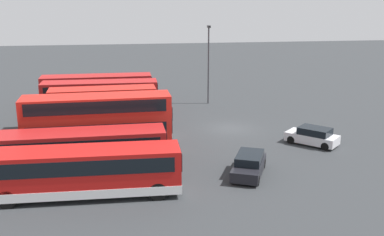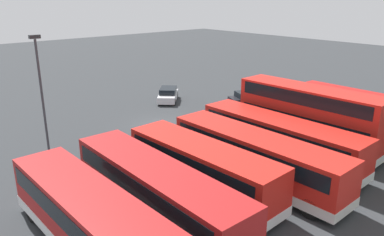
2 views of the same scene
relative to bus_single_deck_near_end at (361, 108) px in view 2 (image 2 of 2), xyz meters
The scene contains 12 objects.
ground_plane 17.43m from the bus_single_deck_near_end, 42.52° to the right, with size 140.00×140.00×0.00m, color #2D3033.
bus_single_deck_near_end is the anchor object (origin of this frame).
bus_single_deck_second 3.83m from the bus_single_deck_near_end, ahead, with size 2.86×11.36×2.95m.
bus_double_decker_third 7.51m from the bus_single_deck_near_end, ahead, with size 2.95×10.98×4.55m.
bus_single_deck_fourth 11.09m from the bus_single_deck_near_end, ahead, with size 2.73×12.01×2.95m.
bus_single_deck_fifth 14.63m from the bus_single_deck_near_end, ahead, with size 2.77×11.91×2.95m.
bus_single_deck_sixth 18.10m from the bus_single_deck_near_end, ahead, with size 2.97×10.27×2.95m.
bus_single_deck_seventh 21.60m from the bus_single_deck_near_end, ahead, with size 2.74×11.86×2.95m.
bus_single_deck_far_end 25.25m from the bus_single_deck_near_end, ahead, with size 2.77×12.07×2.95m.
car_hatchback_silver 18.87m from the bus_single_deck_near_end, 66.66° to the right, with size 4.11×4.15×1.43m.
car_small_green 10.83m from the bus_single_deck_near_end, 79.49° to the right, with size 4.71×3.38×1.43m.
lamp_post_tall 25.57m from the bus_single_deck_near_end, 26.79° to the right, with size 0.70×0.30×8.43m.
Camera 2 is at (18.44, 25.61, 10.89)m, focal length 35.40 mm.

